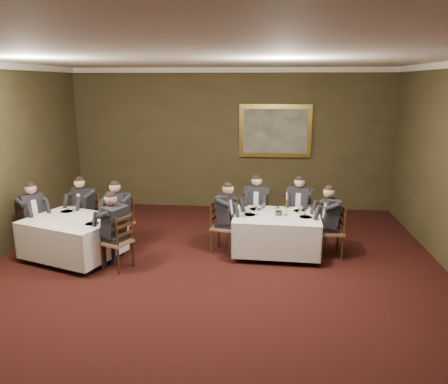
% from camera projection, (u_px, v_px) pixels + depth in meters
% --- Properties ---
extents(ground, '(10.00, 10.00, 0.00)m').
position_uv_depth(ground, '(206.00, 298.00, 6.55)').
color(ground, black).
rests_on(ground, ground).
extents(ceiling, '(8.00, 10.00, 0.10)m').
position_uv_depth(ceiling, '(203.00, 55.00, 5.70)').
color(ceiling, silver).
rests_on(ceiling, back_wall).
extents(back_wall, '(8.00, 0.10, 3.50)m').
position_uv_depth(back_wall, '(231.00, 140.00, 10.95)').
color(back_wall, '#36301B').
rests_on(back_wall, ground).
extents(crown_molding, '(8.00, 10.00, 0.12)m').
position_uv_depth(crown_molding, '(203.00, 59.00, 5.71)').
color(crown_molding, white).
rests_on(crown_molding, back_wall).
extents(table_main, '(1.65, 1.29, 0.67)m').
position_uv_depth(table_main, '(277.00, 231.00, 8.15)').
color(table_main, black).
rests_on(table_main, ground).
extents(table_second, '(1.92, 1.69, 0.67)m').
position_uv_depth(table_second, '(73.00, 236.00, 7.91)').
color(table_second, black).
rests_on(table_second, ground).
extents(chair_main_backleft, '(0.49, 0.47, 1.00)m').
position_uv_depth(chair_main_backleft, '(256.00, 225.00, 9.03)').
color(chair_main_backleft, '#876344').
rests_on(chair_main_backleft, ground).
extents(diner_main_backleft, '(0.45, 0.52, 1.35)m').
position_uv_depth(diner_main_backleft, '(257.00, 214.00, 8.96)').
color(diner_main_backleft, black).
rests_on(diner_main_backleft, chair_main_backleft).
extents(chair_main_backright, '(0.53, 0.51, 1.00)m').
position_uv_depth(chair_main_backright, '(298.00, 227.00, 8.92)').
color(chair_main_backright, '#876344').
rests_on(chair_main_backright, ground).
extents(diner_main_backright, '(0.50, 0.56, 1.35)m').
position_uv_depth(diner_main_backright, '(299.00, 216.00, 8.85)').
color(diner_main_backright, black).
rests_on(diner_main_backright, chair_main_backright).
extents(chair_main_endleft, '(0.52, 0.53, 1.00)m').
position_uv_depth(chair_main_endleft, '(223.00, 237.00, 8.33)').
color(chair_main_endleft, '#876344').
rests_on(chair_main_endleft, ground).
extents(diner_main_endleft, '(0.56, 0.51, 1.35)m').
position_uv_depth(diner_main_endleft, '(224.00, 226.00, 8.27)').
color(diner_main_endleft, black).
rests_on(diner_main_endleft, chair_main_endleft).
extents(chair_main_endright, '(0.44, 0.46, 1.00)m').
position_uv_depth(chair_main_endright, '(331.00, 242.00, 8.06)').
color(chair_main_endright, '#876344').
rests_on(chair_main_endright, ground).
extents(diner_main_endright, '(0.50, 0.44, 1.35)m').
position_uv_depth(diner_main_endright, '(331.00, 230.00, 8.00)').
color(diner_main_endright, black).
rests_on(diner_main_endright, chair_main_endright).
extents(chair_sec_backleft, '(0.58, 0.57, 1.00)m').
position_uv_depth(chair_sec_backleft, '(87.00, 228.00, 8.85)').
color(chair_sec_backleft, '#876344').
rests_on(chair_sec_backleft, ground).
extents(diner_sec_backleft, '(0.57, 0.61, 1.35)m').
position_uv_depth(diner_sec_backleft, '(85.00, 217.00, 8.78)').
color(diner_sec_backleft, black).
rests_on(diner_sec_backleft, chair_sec_backleft).
extents(chair_sec_backright, '(0.55, 0.54, 1.00)m').
position_uv_depth(chair_sec_backright, '(121.00, 234.00, 8.50)').
color(chair_sec_backright, '#876344').
rests_on(chair_sec_backright, ground).
extents(diner_sec_backright, '(0.53, 0.58, 1.35)m').
position_uv_depth(diner_sec_backright, '(120.00, 223.00, 8.44)').
color(diner_sec_backright, black).
rests_on(diner_sec_backright, chair_sec_backright).
extents(chair_sec_endright, '(0.56, 0.57, 1.00)m').
position_uv_depth(chair_sec_endright, '(118.00, 253.00, 7.54)').
color(chair_sec_endright, '#876344').
rests_on(chair_sec_endright, ground).
extents(diner_sec_endright, '(0.60, 0.56, 1.35)m').
position_uv_depth(diner_sec_endright, '(117.00, 240.00, 7.49)').
color(diner_sec_endright, black).
rests_on(diner_sec_endright, chair_sec_endright).
extents(chair_sec_endleft, '(0.59, 0.60, 1.00)m').
position_uv_depth(chair_sec_endleft, '(33.00, 236.00, 8.37)').
color(chair_sec_endleft, '#876344').
rests_on(chair_sec_endleft, ground).
extents(diner_sec_endleft, '(0.62, 0.60, 1.35)m').
position_uv_depth(diner_sec_endleft, '(33.00, 225.00, 8.31)').
color(diner_sec_endleft, black).
rests_on(diner_sec_endleft, chair_sec_endleft).
extents(centerpiece, '(0.25, 0.23, 0.23)m').
position_uv_depth(centerpiece, '(279.00, 209.00, 8.02)').
color(centerpiece, '#2D5926').
rests_on(centerpiece, table_main).
extents(candlestick, '(0.06, 0.06, 0.44)m').
position_uv_depth(candlestick, '(286.00, 207.00, 8.02)').
color(candlestick, '#A88133').
rests_on(candlestick, table_main).
extents(place_setting_table_main, '(0.33, 0.31, 0.14)m').
position_uv_depth(place_setting_table_main, '(258.00, 207.00, 8.46)').
color(place_setting_table_main, white).
rests_on(place_setting_table_main, table_main).
extents(place_setting_table_second, '(0.33, 0.31, 0.14)m').
position_uv_depth(place_setting_table_second, '(70.00, 209.00, 8.32)').
color(place_setting_table_second, white).
rests_on(place_setting_table_second, table_second).
extents(painting, '(1.78, 0.09, 1.30)m').
position_uv_depth(painting, '(275.00, 131.00, 10.74)').
color(painting, gold).
rests_on(painting, back_wall).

